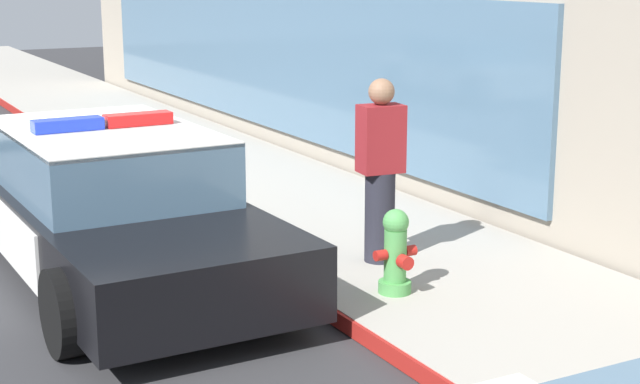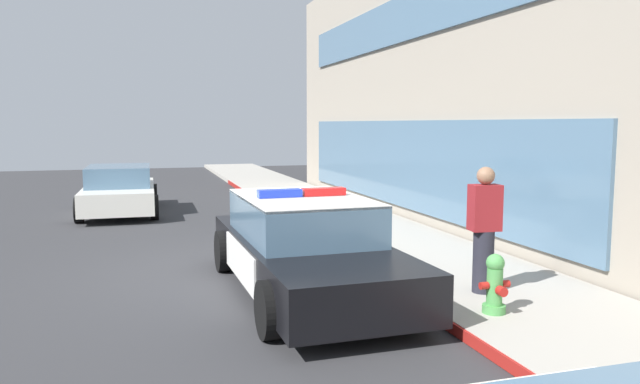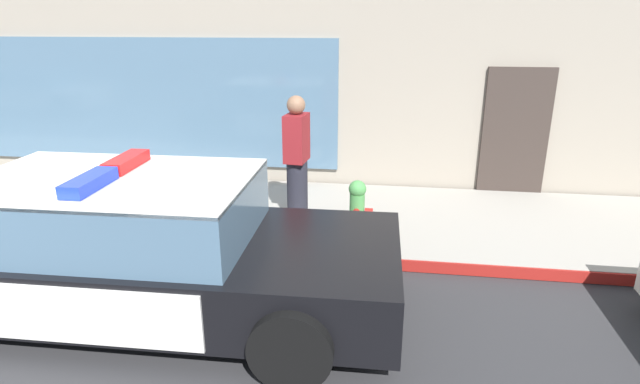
% 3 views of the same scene
% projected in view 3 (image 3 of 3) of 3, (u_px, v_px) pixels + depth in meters
% --- Properties ---
extents(sidewalk, '(48.00, 2.71, 0.15)m').
position_uv_depth(sidewalk, '(118.00, 206.00, 7.69)').
color(sidewalk, '#A39E93').
rests_on(sidewalk, ground).
extents(curb_red_paint, '(28.80, 0.04, 0.14)m').
position_uv_depth(curb_red_paint, '(62.00, 243.00, 6.41)').
color(curb_red_paint, maroon).
rests_on(curb_red_paint, ground).
extents(police_cruiser, '(5.05, 2.16, 1.49)m').
position_uv_depth(police_cruiser, '(133.00, 247.00, 4.89)').
color(police_cruiser, black).
rests_on(police_cruiser, ground).
extents(fire_hydrant, '(0.34, 0.39, 0.73)m').
position_uv_depth(fire_hydrant, '(357.00, 209.00, 6.37)').
color(fire_hydrant, '#4C994C').
rests_on(fire_hydrant, sidewalk).
extents(pedestrian_on_sidewalk, '(0.30, 0.43, 1.71)m').
position_uv_depth(pedestrian_on_sidewalk, '(297.00, 160.00, 6.65)').
color(pedestrian_on_sidewalk, '#23232D').
rests_on(pedestrian_on_sidewalk, sidewalk).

